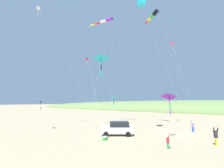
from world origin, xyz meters
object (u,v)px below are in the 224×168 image
kite_windsock_checkered_midright (153,16)px  person_child_green_jacket (193,126)px  cooler_box (105,138)px  kite_windsock_blue_topmost (104,21)px  kite_delta_teal_far_right (39,10)px  kite_delta_purple_drifting (114,97)px  kite_delta_yellow_midlevel (172,44)px  kite_delta_magenta_far_left (101,58)px  person_child_grey_jacket (168,141)px  kite_delta_small_distant (87,59)px  kite_delta_green_low_center (41,102)px  kite_delta_white_trailing (169,97)px  person_adult_flyer (216,135)px  parked_car (118,128)px

kite_windsock_checkered_midright → person_child_green_jacket: bearing=104.6°
cooler_box → kite_windsock_blue_topmost: kite_windsock_blue_topmost is taller
kite_delta_teal_far_right → kite_windsock_checkered_midright: kite_delta_teal_far_right is taller
kite_delta_purple_drifting → kite_delta_yellow_midlevel: bearing=133.3°
cooler_box → kite_delta_yellow_midlevel: 22.51m
kite_delta_magenta_far_left → kite_windsock_checkered_midright: kite_windsock_checkered_midright is taller
person_child_grey_jacket → kite_delta_purple_drifting: bearing=-120.6°
cooler_box → person_child_green_jacket: size_ratio=0.37×
kite_windsock_blue_topmost → kite_delta_yellow_midlevel: bearing=123.7°
person_child_grey_jacket → kite_windsock_checkered_midright: (-9.45, -4.06, 19.48)m
cooler_box → kite_delta_small_distant: kite_delta_small_distant is taller
kite_delta_teal_far_right → kite_delta_green_low_center: 16.59m
kite_delta_teal_far_right → kite_delta_green_low_center: kite_delta_teal_far_right is taller
person_child_green_jacket → person_child_grey_jacket: bearing=-5.8°
cooler_box → person_child_green_jacket: (-11.53, 8.26, 0.71)m
kite_delta_teal_far_right → kite_windsock_blue_topmost: kite_delta_teal_far_right is taller
kite_delta_white_trailing → kite_delta_yellow_midlevel: bearing=-172.6°
person_child_green_jacket → kite_windsock_blue_topmost: size_ratio=0.08×
cooler_box → kite_delta_magenta_far_left: kite_delta_magenta_far_left is taller
kite_windsock_blue_topmost → kite_delta_purple_drifting: (0.57, 2.69, -15.51)m
kite_delta_small_distant → kite_delta_yellow_midlevel: 17.01m
person_adult_flyer → kite_delta_white_trailing: 6.15m
person_child_green_jacket → kite_delta_small_distant: size_ratio=0.13×
parked_car → kite_delta_white_trailing: bearing=104.1°
person_child_grey_jacket → kite_delta_green_low_center: size_ratio=0.12×
person_child_green_jacket → kite_delta_green_low_center: size_ratio=0.14×
kite_delta_small_distant → cooler_box: bearing=59.3°
kite_delta_white_trailing → kite_windsock_checkered_midright: bearing=-147.8°
kite_windsock_checkered_midright → kite_delta_purple_drifting: bearing=-63.8°
person_child_grey_jacket → kite_delta_small_distant: 19.14m
kite_delta_magenta_far_left → kite_windsock_blue_topmost: kite_windsock_blue_topmost is taller
person_adult_flyer → kite_windsock_blue_topmost: size_ratio=0.09×
person_child_green_jacket → kite_delta_white_trailing: size_ratio=0.26×
person_child_grey_jacket → kite_delta_small_distant: (-3.76, -14.74, 11.62)m
person_child_green_jacket → kite_delta_yellow_midlevel: size_ratio=0.10×
kite_windsock_blue_topmost → kite_delta_yellow_midlevel: 14.41m
kite_delta_small_distant → person_child_grey_jacket: bearing=75.7°
kite_delta_magenta_far_left → kite_delta_purple_drifting: (-3.88, -0.21, -6.09)m
kite_delta_small_distant → kite_delta_teal_far_right: bearing=-43.4°
parked_car → person_adult_flyer: bearing=98.6°
parked_car → person_child_grey_jacket: 7.64m
person_adult_flyer → person_child_grey_jacket: size_ratio=1.38×
kite_windsock_checkered_midright → kite_delta_small_distant: bearing=-61.9°
person_child_green_jacket → kite_delta_small_distant: (7.04, -15.83, 11.46)m
person_child_green_jacket → kite_windsock_checkered_midright: size_ratio=0.08×
person_adult_flyer → person_child_green_jacket: bearing=-157.4°
kite_delta_white_trailing → kite_delta_teal_far_right: (6.55, -20.11, 15.85)m
kite_delta_white_trailing → kite_delta_teal_far_right: bearing=-72.0°
kite_delta_small_distant → kite_delta_white_trailing: bearing=90.9°
kite_delta_green_low_center → kite_delta_purple_drifting: kite_delta_purple_drifting is taller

